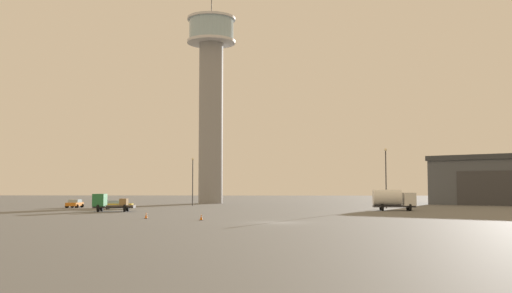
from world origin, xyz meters
The scene contains 11 objects.
ground_plane centered at (0.00, 0.00, 0.00)m, with size 400.00×400.00×0.00m, color #60605E.
control_tower centered at (-14.79, 69.79, 24.66)m, with size 10.43×10.43×44.14m.
hangar centered at (46.15, 64.03, 4.82)m, with size 34.56×33.61×9.61m.
truck_flatbed_green centered at (-23.74, 25.22, 1.20)m, with size 5.74×3.41×2.46m.
truck_fuel_tanker_white centered at (16.48, 30.33, 1.68)m, with size 6.05×3.38×3.04m.
car_orange centered at (-33.88, 40.73, 0.74)m, with size 2.33×4.12×1.37m.
car_yellow centered at (-24.98, 34.44, 0.74)m, with size 4.66×2.52×1.37m.
light_post_west centered at (17.26, 40.56, 5.71)m, with size 0.44×0.44×9.71m.
light_post_east centered at (-16.06, 52.72, 5.26)m, with size 0.44×0.44×8.85m.
traffic_cone_near_left centered at (-7.81, 3.77, 0.31)m, with size 0.36×0.36×0.64m.
traffic_cone_near_right centered at (-14.15, 6.78, 0.33)m, with size 0.36×0.36×0.68m.
Camera 1 is at (0.38, -56.85, 3.28)m, focal length 41.86 mm.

